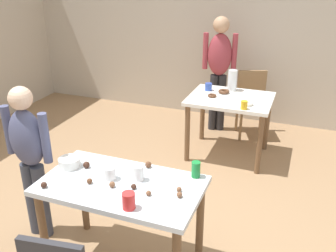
{
  "coord_description": "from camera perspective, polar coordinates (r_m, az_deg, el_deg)",
  "views": [
    {
      "loc": [
        1.13,
        -2.25,
        2.22
      ],
      "look_at": [
        0.06,
        0.55,
        0.9
      ],
      "focal_mm": 40.52,
      "sensor_mm": 36.0,
      "label": 1
    }
  ],
  "objects": [
    {
      "name": "cake_ball_6",
      "position": [
        2.72,
        -8.41,
        -8.7
      ],
      "size": [
        0.04,
        0.04,
        0.04
      ],
      "primitive_type": "sphere",
      "color": "brown",
      "rests_on": "dining_table_near"
    },
    {
      "name": "cake_ball_5",
      "position": [
        2.69,
        -5.18,
        -9.05
      ],
      "size": [
        0.04,
        0.04,
        0.04
      ],
      "primitive_type": "sphere",
      "color": "#3D2319",
      "rests_on": "dining_table_near"
    },
    {
      "name": "person_girl_near",
      "position": [
        3.25,
        -20.14,
        -3.75
      ],
      "size": [
        0.45,
        0.22,
        1.35
      ],
      "color": "#383D4C",
      "rests_on": "ground_plane"
    },
    {
      "name": "cup_near_2",
      "position": [
        2.77,
        -4.44,
        -7.06
      ],
      "size": [
        0.08,
        0.08,
        0.11
      ],
      "primitive_type": "cylinder",
      "color": "white",
      "rests_on": "dining_table_near"
    },
    {
      "name": "cake_ball_2",
      "position": [
        2.94,
        -2.98,
        -5.82
      ],
      "size": [
        0.05,
        0.05,
        0.05
      ],
      "primitive_type": "sphere",
      "color": "brown",
      "rests_on": "dining_table_near"
    },
    {
      "name": "mixing_bowl",
      "position": [
        3.03,
        -14.6,
        -5.32
      ],
      "size": [
        0.17,
        0.17,
        0.07
      ],
      "primitive_type": "cylinder",
      "color": "white",
      "rests_on": "dining_table_near"
    },
    {
      "name": "donut_far_2",
      "position": [
        4.28,
        11.94,
        3.32
      ],
      "size": [
        0.11,
        0.11,
        0.03
      ],
      "primitive_type": "torus",
      "color": "white",
      "rests_on": "dining_table_far"
    },
    {
      "name": "donut_far_1",
      "position": [
        4.62,
        8.41,
        5.15
      ],
      "size": [
        0.13,
        0.13,
        0.04
      ],
      "primitive_type": "torus",
      "color": "brown",
      "rests_on": "dining_table_far"
    },
    {
      "name": "cup_far_0",
      "position": [
        4.68,
        6.11,
        5.88
      ],
      "size": [
        0.08,
        0.08,
        0.09
      ],
      "primitive_type": "cylinder",
      "color": "#3351B2",
      "rests_on": "dining_table_far"
    },
    {
      "name": "ground_plane",
      "position": [
        3.36,
        -4.56,
        -17.73
      ],
      "size": [
        6.4,
        6.4,
        0.0
      ],
      "primitive_type": "plane",
      "color": "#9E7A56"
    },
    {
      "name": "person_adult_far",
      "position": [
        5.16,
        7.71,
        9.2
      ],
      "size": [
        0.45,
        0.26,
        1.57
      ],
      "color": "#28282D",
      "rests_on": "ground_plane"
    },
    {
      "name": "dining_table_far",
      "position": [
        4.53,
        9.29,
        2.88
      ],
      "size": [
        0.96,
        0.76,
        0.75
      ],
      "color": "white",
      "rests_on": "ground_plane"
    },
    {
      "name": "cup_far_1",
      "position": [
        4.14,
        11.37,
        3.11
      ],
      "size": [
        0.07,
        0.07,
        0.09
      ],
      "primitive_type": "cylinder",
      "color": "yellow",
      "rests_on": "dining_table_far"
    },
    {
      "name": "cup_near_0",
      "position": [
        2.8,
        -8.72,
        -7.05
      ],
      "size": [
        0.09,
        0.09,
        0.1
      ],
      "primitive_type": "cylinder",
      "color": "white",
      "rests_on": "dining_table_near"
    },
    {
      "name": "cake_ball_1",
      "position": [
        2.61,
        -2.95,
        -10.05
      ],
      "size": [
        0.04,
        0.04,
        0.04
      ],
      "primitive_type": "sphere",
      "color": "brown",
      "rests_on": "dining_table_near"
    },
    {
      "name": "cake_ball_0",
      "position": [
        2.59,
        1.74,
        -10.29
      ],
      "size": [
        0.04,
        0.04,
        0.04
      ],
      "primitive_type": "sphere",
      "color": "brown",
      "rests_on": "dining_table_near"
    },
    {
      "name": "donut_far_0",
      "position": [
        4.47,
        6.65,
        4.57
      ],
      "size": [
        0.1,
        0.1,
        0.03
      ],
      "primitive_type": "torus",
      "color": "brown",
      "rests_on": "dining_table_far"
    },
    {
      "name": "cake_ball_4",
      "position": [
        2.99,
        -12.17,
        -5.73
      ],
      "size": [
        0.05,
        0.05,
        0.05
      ],
      "primitive_type": "sphere",
      "color": "#3D2319",
      "rests_on": "dining_table_near"
    },
    {
      "name": "chair_far_table",
      "position": [
        5.23,
        12.52,
        3.91
      ],
      "size": [
        0.51,
        0.51,
        0.87
      ],
      "color": "olive",
      "rests_on": "ground_plane"
    },
    {
      "name": "wall_back",
      "position": [
        5.65,
        9.29,
        14.05
      ],
      "size": [
        6.4,
        0.1,
        2.6
      ],
      "primitive_type": "cube",
      "color": "#BCB2A3",
      "rests_on": "ground_plane"
    },
    {
      "name": "soda_can",
      "position": [
        2.8,
        4.22,
        -6.53
      ],
      "size": [
        0.07,
        0.07,
        0.12
      ],
      "primitive_type": "cylinder",
      "color": "#198438",
      "rests_on": "dining_table_near"
    },
    {
      "name": "cup_near_1",
      "position": [
        2.48,
        -5.93,
        -11.12
      ],
      "size": [
        0.08,
        0.08,
        0.11
      ],
      "primitive_type": "cylinder",
      "color": "red",
      "rests_on": "dining_table_near"
    },
    {
      "name": "fork_near",
      "position": [
        2.64,
        -9.48,
        -10.39
      ],
      "size": [
        0.17,
        0.02,
        0.01
      ],
      "primitive_type": "cube",
      "color": "silver",
      "rests_on": "dining_table_near"
    },
    {
      "name": "cake_ball_3",
      "position": [
        2.65,
        1.68,
        -9.52
      ],
      "size": [
        0.04,
        0.04,
        0.04
      ],
      "primitive_type": "sphere",
      "color": "brown",
      "rests_on": "dining_table_near"
    },
    {
      "name": "cake_ball_8",
      "position": [
        2.79,
        -11.72,
        -8.11
      ],
      "size": [
        0.04,
        0.04,
        0.04
      ],
      "primitive_type": "sphere",
      "color": "brown",
      "rests_on": "dining_table_near"
    },
    {
      "name": "cake_ball_7",
      "position": [
        2.83,
        -18.17,
        -8.43
      ],
      "size": [
        0.04,
        0.04,
        0.04
      ],
      "primitive_type": "sphere",
      "color": "#3D2319",
      "rests_on": "dining_table_near"
    },
    {
      "name": "pitcher_far",
      "position": [
        4.7,
        9.65,
        6.8
      ],
      "size": [
        0.11,
        0.11,
        0.25
      ],
      "primitive_type": "cylinder",
      "color": "white",
      "rests_on": "dining_table_far"
    },
    {
      "name": "dining_table_near",
      "position": [
        2.83,
        -6.98,
        -10.48
      ],
      "size": [
        1.17,
        0.66,
        0.75
      ],
      "color": "silver",
      "rests_on": "ground_plane"
    }
  ]
}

